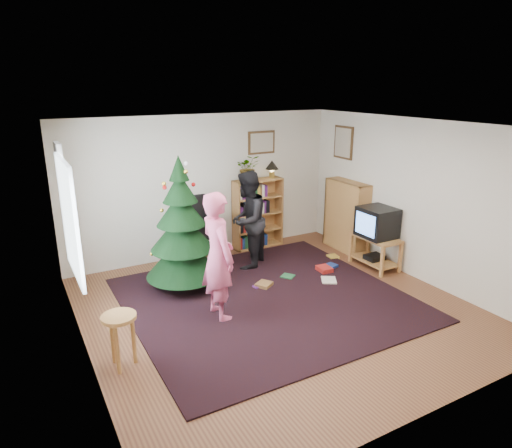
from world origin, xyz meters
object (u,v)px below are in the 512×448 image
tv_stand (375,249)px  picture_right (344,142)px  christmas_tree (182,235)px  bookshelf_right (346,215)px  armchair (193,227)px  stool (120,327)px  person_standing (218,256)px  potted_plant (248,168)px  crt_tv (377,222)px  picture_back (261,142)px  table_lamp (272,166)px  bookshelf_back (258,213)px  person_by_chair (247,220)px

tv_stand → picture_right: bearing=78.7°
christmas_tree → bookshelf_right: bearing=2.4°
armchair → stool: 3.20m
person_standing → potted_plant: size_ratio=3.67×
bookshelf_right → crt_tv: bookshelf_right is taller
picture_right → crt_tv: 1.74m
picture_right → picture_back: bearing=151.3°
person_standing → table_lamp: person_standing is taller
picture_back → potted_plant: 0.56m
picture_right → bookshelf_right: size_ratio=0.46×
picture_back → table_lamp: (0.15, -0.14, -0.43)m
armchair → table_lamp: 1.87m
picture_back → stool: picture_back is taller
picture_right → stool: 5.32m
tv_stand → bookshelf_back: bearing=123.1°
armchair → person_standing: (-0.45, -2.07, 0.24)m
crt_tv → potted_plant: bearing=127.2°
bookshelf_right → potted_plant: (-1.54, 0.95, 0.87)m
crt_tv → christmas_tree: bearing=165.8°
picture_back → stool: size_ratio=0.88×
christmas_tree → crt_tv: size_ratio=3.60×
picture_back → picture_right: size_ratio=0.92×
bookshelf_right → table_lamp: bearing=47.6°
picture_right → person_standing: picture_right is taller
stool → potted_plant: size_ratio=1.34×
picture_right → crt_tv: bearing=-101.4°
picture_back → potted_plant: (-0.35, -0.14, -0.42)m
tv_stand → bookshelf_right: bearing=82.6°
person_by_chair → table_lamp: 1.42m
potted_plant → crt_tv: bearing=-52.8°
person_by_chair → armchair: bearing=-88.6°
bookshelf_back → crt_tv: 2.24m
picture_back → potted_plant: bearing=-158.9°
christmas_tree → armchair: christmas_tree is taller
picture_right → table_lamp: (-1.18, 0.59, -0.43)m
picture_right → armchair: size_ratio=0.53×
stool → person_standing: size_ratio=0.37×
person_standing → christmas_tree: bearing=3.2°
crt_tv → picture_back: bearing=118.0°
picture_right → stool: size_ratio=0.96×
bookshelf_back → crt_tv: (1.22, -1.87, 0.13)m
picture_back → armchair: picture_back is taller
picture_back → table_lamp: picture_back is taller
crt_tv → armchair: armchair is taller
picture_right → table_lamp: picture_right is taller
bookshelf_back → crt_tv: size_ratio=2.30×
tv_stand → stool: size_ratio=1.31×
bookshelf_back → stool: bearing=-140.2°
picture_right → tv_stand: size_ratio=0.73×
picture_right → bookshelf_back: 2.04m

